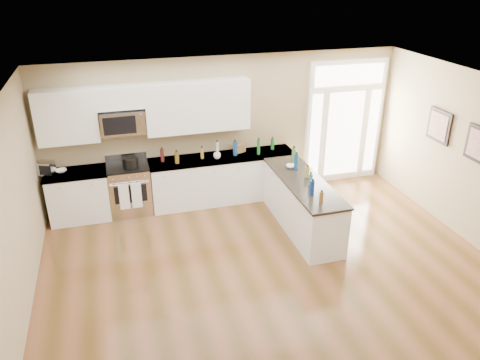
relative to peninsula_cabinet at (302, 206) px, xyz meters
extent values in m
plane|color=#533917|center=(-0.93, -2.24, -0.43)|extent=(8.00, 8.00, 0.00)
plane|color=tan|center=(-0.93, 1.76, 0.97)|extent=(7.00, 0.00, 7.00)
plane|color=white|center=(-0.93, -2.24, 2.37)|extent=(8.00, 8.00, 0.00)
cube|color=white|center=(-3.80, 1.45, 0.02)|extent=(1.06, 0.62, 0.90)
cube|color=black|center=(-3.80, 1.45, -0.38)|extent=(1.02, 0.52, 0.10)
cube|color=black|center=(-3.80, 1.45, 0.49)|extent=(1.10, 0.66, 0.04)
cube|color=white|center=(-1.08, 1.45, 0.02)|extent=(2.81, 0.62, 0.90)
cube|color=black|center=(-1.08, 1.45, -0.38)|extent=(2.77, 0.52, 0.10)
cube|color=black|center=(-1.08, 1.45, 0.49)|extent=(2.85, 0.66, 0.04)
cube|color=white|center=(0.00, 0.00, 0.02)|extent=(0.65, 2.28, 0.90)
cube|color=black|center=(0.00, 0.00, -0.38)|extent=(0.61, 2.18, 0.10)
cube|color=black|center=(0.00, 0.00, 0.49)|extent=(0.69, 2.32, 0.04)
cube|color=white|center=(-3.81, 1.59, 1.49)|extent=(1.04, 0.33, 0.95)
cube|color=white|center=(-1.50, 1.59, 1.49)|extent=(1.94, 0.33, 0.95)
cube|color=white|center=(-2.88, 1.59, 1.77)|extent=(0.82, 0.33, 0.40)
cube|color=silver|center=(-2.88, 1.56, 1.33)|extent=(0.78, 0.40, 0.42)
cube|color=black|center=(-2.94, 1.35, 1.33)|extent=(0.56, 0.01, 0.32)
cube|color=white|center=(1.62, 1.72, 0.87)|extent=(1.70, 0.08, 2.60)
cube|color=white|center=(1.62, 1.67, 0.62)|extent=(0.78, 0.02, 1.80)
cube|color=white|center=(0.96, 1.67, 0.62)|extent=(0.22, 0.02, 1.80)
cube|color=white|center=(2.28, 1.67, 0.62)|extent=(0.22, 0.02, 1.80)
cube|color=white|center=(1.62, 1.67, 1.87)|extent=(1.50, 0.02, 0.40)
cube|color=black|center=(2.54, -0.04, 1.27)|extent=(0.04, 0.58, 0.58)
cube|color=#9C3E4C|center=(2.52, -0.04, 1.27)|extent=(0.01, 0.46, 0.46)
cube|color=black|center=(2.54, -1.04, 1.27)|extent=(0.04, 0.58, 0.58)
cube|color=#9C3E4C|center=(2.52, -1.04, 1.27)|extent=(0.01, 0.46, 0.46)
cube|color=silver|center=(-2.88, 1.45, 0.03)|extent=(0.76, 0.62, 0.92)
cube|color=black|center=(-2.88, 1.45, 0.50)|extent=(0.76, 0.60, 0.03)
cube|color=silver|center=(-2.88, 1.75, 0.58)|extent=(0.76, 0.04, 0.14)
cube|color=black|center=(-2.88, 1.13, 0.09)|extent=(0.58, 0.01, 0.34)
cylinder|color=silver|center=(-2.88, 1.11, 0.31)|extent=(0.70, 0.02, 0.02)
cube|color=white|center=(-3.00, 1.10, 0.07)|extent=(0.18, 0.02, 0.50)
cube|color=white|center=(-2.78, 1.10, 0.07)|extent=(0.18, 0.02, 0.50)
cylinder|color=black|center=(-2.82, 1.34, 0.62)|extent=(0.32, 0.32, 0.21)
cube|color=silver|center=(-4.28, 1.50, 0.62)|extent=(0.33, 0.30, 0.23)
cube|color=brown|center=(-0.70, 1.58, 0.59)|extent=(0.25, 0.21, 0.17)
imported|color=white|center=(-4.03, 1.51, 0.53)|extent=(0.22, 0.22, 0.05)
imported|color=white|center=(-0.02, 0.57, 0.53)|extent=(0.21, 0.21, 0.05)
imported|color=white|center=(-1.20, 1.36, 0.56)|extent=(0.14, 0.14, 0.11)
cylinder|color=#19591E|center=(-0.03, 1.54, 0.61)|extent=(0.07, 0.07, 0.22)
cylinder|color=navy|center=(-0.83, 1.44, 0.64)|extent=(0.08, 0.08, 0.28)
cylinder|color=brown|center=(-1.98, 1.35, 0.62)|extent=(0.08, 0.08, 0.22)
cylinder|color=olive|center=(-1.48, 1.45, 0.61)|extent=(0.06, 0.06, 0.21)
cylinder|color=#26727F|center=(0.04, -0.19, 0.60)|extent=(0.07, 0.07, 0.20)
cylinder|color=#591919|center=(-2.23, 1.51, 0.62)|extent=(0.07, 0.07, 0.24)
cylinder|color=#B2B2B7|center=(-1.18, 1.46, 0.65)|extent=(0.06, 0.06, 0.30)
cylinder|color=navy|center=(-0.09, -0.54, 0.63)|extent=(0.07, 0.07, 0.24)
cylinder|color=#3F7226|center=(0.12, 0.76, 0.66)|extent=(0.08, 0.08, 0.30)
cylinder|color=#19591E|center=(-0.38, 1.36, 0.66)|extent=(0.06, 0.06, 0.30)
cylinder|color=navy|center=(0.04, 0.46, 0.66)|extent=(0.08, 0.08, 0.30)
cylinder|color=brown|center=(-0.07, -0.84, 0.60)|extent=(0.06, 0.06, 0.19)
cylinder|color=olive|center=(0.11, 0.11, 0.60)|extent=(0.08, 0.08, 0.19)
camera|label=1|loc=(-3.05, -6.70, 3.92)|focal=35.00mm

